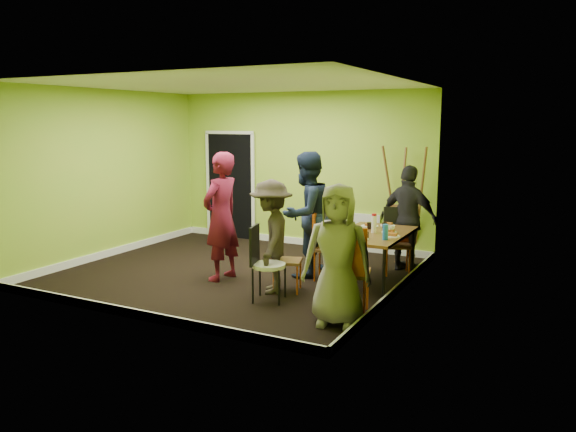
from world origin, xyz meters
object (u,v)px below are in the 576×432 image
chair_left_near (282,254)px  blue_bottle (385,232)px  chair_bentwood (264,259)px  chair_back_end (397,226)px  person_front_end (337,255)px  thermos (374,224)px  orange_bottle (373,228)px  person_standing (221,217)px  person_left_near (271,237)px  chair_front_end (349,266)px  chair_left_far (323,242)px  dining_table (373,237)px  person_back_end (408,219)px  easel (404,204)px  person_left_far (306,214)px

chair_left_near → blue_bottle: (1.30, 0.43, 0.35)m
chair_left_near → chair_bentwood: size_ratio=0.92×
chair_back_end → person_front_end: person_front_end is taller
chair_left_near → thermos: 1.35m
blue_bottle → orange_bottle: size_ratio=2.34×
thermos → person_front_end: person_front_end is taller
person_standing → person_left_near: person_standing is taller
chair_front_end → person_front_end: 0.36m
chair_left_near → chair_front_end: chair_front_end is taller
chair_back_end → chair_bentwood: bearing=41.6°
chair_bentwood → chair_back_end: bearing=138.3°
chair_back_end → orange_bottle: 0.79m
person_standing → chair_left_far: bearing=123.8°
chair_left_far → person_left_near: 1.00m
chair_left_far → chair_left_near: 0.84m
dining_table → thermos: thermos is taller
chair_bentwood → person_front_end: bearing=57.6°
person_left_near → person_back_end: person_back_end is taller
chair_front_end → orange_bottle: size_ratio=12.38×
thermos → easel: bearing=91.7°
person_back_end → person_front_end: (-0.09, -2.62, -0.01)m
orange_bottle → person_front_end: bearing=-84.3°
person_left_far → chair_left_near: bearing=18.6°
chair_left_near → person_back_end: 2.20m
chair_back_end → person_back_end: 0.21m
chair_bentwood → person_standing: person_standing is taller
chair_left_far → person_left_far: person_left_far is taller
dining_table → chair_bentwood: bearing=-128.7°
orange_bottle → person_left_near: 1.48m
chair_back_end → person_left_far: bearing=15.9°
blue_bottle → person_front_end: 1.28m
blue_bottle → person_left_near: bearing=-158.6°
person_left_near → person_standing: bearing=-127.8°
thermos → orange_bottle: bearing=112.8°
thermos → person_left_near: person_left_near is taller
person_left_near → dining_table: bearing=105.3°
chair_left_far → chair_bentwood: size_ratio=1.01×
blue_bottle → person_back_end: (-0.06, 1.35, -0.04)m
chair_bentwood → person_left_near: bearing=178.7°
easel → person_front_end: (0.18, -3.34, -0.13)m
easel → blue_bottle: (0.33, -2.07, -0.08)m
person_standing → chair_left_near: bearing=90.0°
chair_bentwood → person_left_far: size_ratio=0.53×
easel → person_front_end: bearing=-87.0°
person_standing → person_front_end: size_ratio=1.15×
chair_front_end → person_left_near: person_left_near is taller
chair_bentwood → person_front_end: person_front_end is taller
chair_left_near → chair_bentwood: bearing=-19.9°
dining_table → person_left_near: size_ratio=0.98×
person_left_far → easel: bearing=165.0°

